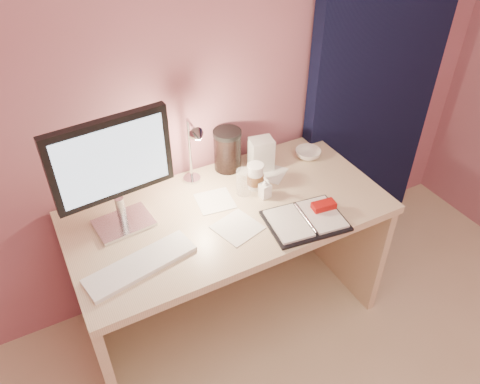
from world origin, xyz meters
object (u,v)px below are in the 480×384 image
keyboard (141,265)px  lotion_bottle (265,188)px  monitor (112,166)px  product_box (261,154)px  clear_cup (244,182)px  dark_jar (228,152)px  bowl (308,154)px  planner (307,219)px  desk (222,236)px  desk_lamp (198,149)px  coffee_cup (255,177)px

keyboard → lotion_bottle: lotion_bottle is taller
monitor → product_box: monitor is taller
clear_cup → lotion_bottle: clear_cup is taller
keyboard → dark_jar: dark_jar is taller
bowl → lotion_bottle: size_ratio=1.29×
clear_cup → dark_jar: dark_jar is taller
planner → dark_jar: bearing=110.4°
desk → lotion_bottle: size_ratio=13.76×
bowl → lotion_bottle: (-0.36, -0.18, 0.03)m
lotion_bottle → desk_lamp: size_ratio=0.29×
clear_cup → desk_lamp: bearing=144.6°
planner → lotion_bottle: size_ratio=3.49×
monitor → lotion_bottle: (0.62, -0.11, -0.25)m
keyboard → planner: (0.71, -0.08, 0.00)m
bowl → dark_jar: 0.42m
clear_cup → desk_lamp: (-0.16, 0.12, 0.16)m
monitor → dark_jar: size_ratio=2.73×
lotion_bottle → desk: bearing=159.2°
clear_cup → bowl: bearing=13.9°
keyboard → product_box: 0.81m
coffee_cup → dark_jar: size_ratio=0.68×
coffee_cup → lotion_bottle: size_ratio=1.24×
lotion_bottle → planner: bearing=-72.3°
desk → lotion_bottle: lotion_bottle is taller
keyboard → product_box: bearing=14.5°
desk → monitor: (-0.44, 0.04, 0.53)m
dark_jar → desk_lamp: bearing=-152.9°
product_box → keyboard: bearing=-144.8°
bowl → clear_cup: bearing=-166.1°
coffee_cup → bowl: bearing=14.6°
planner → coffee_cup: coffee_cup is taller
monitor → keyboard: monitor is taller
coffee_cup → lotion_bottle: 0.08m
coffee_cup → clear_cup: (-0.07, -0.01, 0.00)m
lotion_bottle → desk_lamp: 0.34m
keyboard → bowl: 1.04m
desk_lamp → coffee_cup: bearing=-19.5°
keyboard → desk_lamp: desk_lamp is taller
desk → planner: size_ratio=3.94×
clear_cup → dark_jar: bearing=83.3°
desk → bowl: bowl is taller
planner → lotion_bottle: 0.24m
monitor → coffee_cup: monitor is taller
desk → monitor: monitor is taller
coffee_cup → dark_jar: bearing=101.8°
keyboard → planner: size_ratio=1.22×
planner → monitor: bearing=161.1°
planner → lotion_bottle: bearing=115.0°
keyboard → monitor: bearing=76.1°
coffee_cup → dark_jar: (-0.04, 0.20, 0.03)m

